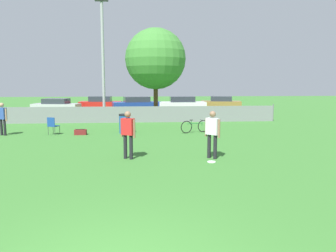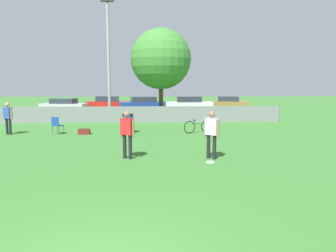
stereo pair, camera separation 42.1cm
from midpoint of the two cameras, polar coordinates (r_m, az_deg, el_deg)
name	(u,v)px [view 1 (the left image)]	position (r m, az deg, el deg)	size (l,w,h in m)	color
fence_backline	(135,114)	(22.45, -6.38, 2.01)	(19.55, 0.07, 1.21)	gray
light_pole	(103,49)	(23.87, -11.81, 12.98)	(0.90, 0.36, 8.53)	#9E9EA3
tree_near_pole	(156,59)	(23.95, -2.69, 11.58)	(4.35, 4.35, 6.57)	brown
player_defender_red	(128,131)	(11.70, -8.01, -0.88)	(0.53, 0.43, 1.71)	black
player_receiver_white	(212,131)	(11.75, 6.72, -0.83)	(0.48, 0.47, 1.71)	black
spectator_in_blue	(2,116)	(18.94, -27.46, 1.49)	(0.54, 0.39, 1.69)	black
frisbee_disc	(212,162)	(11.37, 6.53, -6.21)	(0.29, 0.29, 0.03)	white
folding_chair_sideline	(53,125)	(18.18, -20.08, 0.21)	(0.59, 0.59, 0.92)	#333338
bicycle_sideline	(195,126)	(17.83, 4.05, -0.06)	(1.63, 0.66, 0.72)	black
trash_bin	(125,124)	(17.74, -8.24, 0.42)	(0.60, 0.60, 1.04)	#194C99
gear_bag_sideline	(81,132)	(17.79, -15.65, -1.03)	(0.60, 0.33, 0.30)	maroon
parked_car_silver	(56,106)	(31.41, -19.24, 3.36)	(4.31, 2.29, 1.28)	black
parked_car_red	(100,104)	(32.66, -12.04, 3.85)	(4.05, 1.86, 1.40)	black
parked_car_blue	(137,104)	(31.25, -5.86, 3.82)	(4.77, 2.59, 1.39)	black
parked_car_white	(182,104)	(31.25, 2.10, 3.83)	(4.42, 1.82, 1.41)	black
parked_car_tan	(221,103)	(33.53, 8.83, 3.99)	(4.23, 2.54, 1.35)	black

